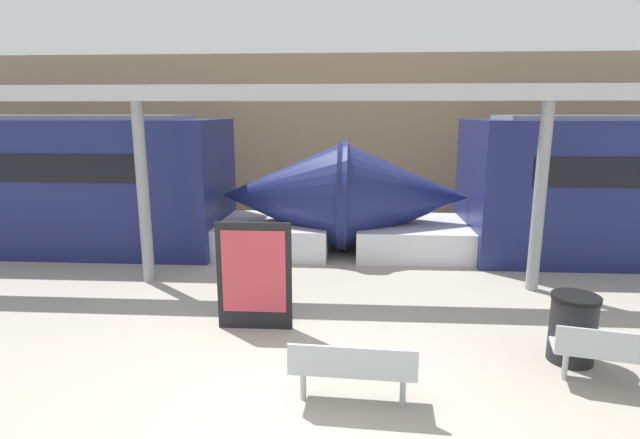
{
  "coord_description": "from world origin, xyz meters",
  "views": [
    {
      "loc": [
        0.79,
        -4.93,
        3.27
      ],
      "look_at": [
        0.23,
        3.7,
        1.4
      ],
      "focal_mm": 28.0,
      "sensor_mm": 36.0,
      "label": 1
    }
  ],
  "objects": [
    {
      "name": "support_column_far",
      "position": [
        4.18,
        4.21,
        1.73
      ],
      "size": [
        0.22,
        0.22,
        3.46
      ],
      "primitive_type": "cylinder",
      "color": "gray",
      "rests_on": "ground_plane"
    },
    {
      "name": "poster_board",
      "position": [
        -0.67,
        2.16,
        0.85
      ],
      "size": [
        1.14,
        0.07,
        1.67
      ],
      "color": "black",
      "rests_on": "ground_plane"
    },
    {
      "name": "ground_plane",
      "position": [
        0.0,
        0.0,
        0.0
      ],
      "size": [
        60.0,
        60.0,
        0.0
      ],
      "primitive_type": "plane",
      "color": "#A8A093"
    },
    {
      "name": "bench_far",
      "position": [
        4.15,
        0.7,
        0.49
      ],
      "size": [
        1.85,
        0.82,
        0.78
      ],
      "rotation": [
        0.0,
        0.0,
        -0.22
      ],
      "color": "#ADB2B7",
      "rests_on": "ground_plane"
    },
    {
      "name": "canopy_beam",
      "position": [
        -3.19,
        4.21,
        3.6
      ],
      "size": [
        28.0,
        0.6,
        0.28
      ],
      "primitive_type": "cube",
      "color": "#B7B7BC",
      "rests_on": "support_column_near"
    },
    {
      "name": "bench_near",
      "position": [
        0.82,
        0.17,
        0.48
      ],
      "size": [
        1.45,
        0.52,
        0.78
      ],
      "rotation": [
        0.0,
        0.0,
        -0.06
      ],
      "color": "#ADB2B7",
      "rests_on": "ground_plane"
    },
    {
      "name": "support_column_near",
      "position": [
        -3.19,
        4.21,
        1.73
      ],
      "size": [
        0.22,
        0.22,
        3.46
      ],
      "primitive_type": "cylinder",
      "color": "gray",
      "rests_on": "ground_plane"
    },
    {
      "name": "station_wall",
      "position": [
        0.0,
        10.77,
        2.5
      ],
      "size": [
        56.0,
        0.2,
        5.0
      ],
      "primitive_type": "cube",
      "color": "#9E8460",
      "rests_on": "ground_plane"
    },
    {
      "name": "trash_bin",
      "position": [
        3.74,
        1.43,
        0.46
      ],
      "size": [
        0.62,
        0.62,
        0.92
      ],
      "color": "black",
      "rests_on": "ground_plane"
    }
  ]
}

